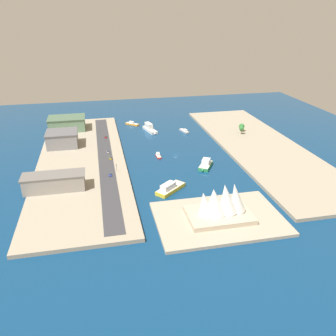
{
  "coord_description": "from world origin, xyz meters",
  "views": [
    {
      "loc": [
        65.1,
        273.07,
        113.98
      ],
      "look_at": [
        13.7,
        32.6,
        2.79
      ],
      "focal_mm": 36.9,
      "sensor_mm": 36.0,
      "label": 1
    }
  ],
  "objects_px": {
    "hatchback_blue": "(110,175)",
    "yacht_sleek_gray": "(184,131)",
    "ferry_green_doubledeck": "(206,164)",
    "opera_landmark": "(220,204)",
    "ferry_yellow_fast": "(170,188)",
    "tugboat_red": "(158,156)",
    "pickup_red": "(105,137)",
    "water_taxi_orange": "(132,124)",
    "carpark_squat_concrete": "(54,182)",
    "traffic_light_waterfront": "(116,167)",
    "warehouse_low_gray": "(62,139)",
    "taxi_yellow_cab": "(110,158)",
    "sedan_silver": "(108,152)",
    "ferry_white_commuter": "(150,128)",
    "terminal_long_green": "(67,123)"
  },
  "relations": [
    {
      "from": "hatchback_blue",
      "to": "traffic_light_waterfront",
      "type": "distance_m",
      "value": 8.56
    },
    {
      "from": "warehouse_low_gray",
      "to": "sedan_silver",
      "type": "distance_m",
      "value": 47.46
    },
    {
      "from": "ferry_white_commuter",
      "to": "ferry_green_doubledeck",
      "type": "bearing_deg",
      "value": 106.07
    },
    {
      "from": "carpark_squat_concrete",
      "to": "pickup_red",
      "type": "xyz_separation_m",
      "value": [
        -39.01,
        -101.34,
        -4.83
      ]
    },
    {
      "from": "ferry_white_commuter",
      "to": "taxi_yellow_cab",
      "type": "height_order",
      "value": "ferry_white_commuter"
    },
    {
      "from": "pickup_red",
      "to": "hatchback_blue",
      "type": "xyz_separation_m",
      "value": [
        0.54,
        87.29,
        -0.02
      ]
    },
    {
      "from": "warehouse_low_gray",
      "to": "water_taxi_orange",
      "type": "bearing_deg",
      "value": -139.75
    },
    {
      "from": "hatchback_blue",
      "to": "sedan_silver",
      "type": "relative_size",
      "value": 0.91
    },
    {
      "from": "yacht_sleek_gray",
      "to": "warehouse_low_gray",
      "type": "xyz_separation_m",
      "value": [
        120.38,
        22.73,
        8.11
      ]
    },
    {
      "from": "ferry_yellow_fast",
      "to": "ferry_white_commuter",
      "type": "bearing_deg",
      "value": -93.26
    },
    {
      "from": "opera_landmark",
      "to": "sedan_silver",
      "type": "bearing_deg",
      "value": -63.01
    },
    {
      "from": "ferry_white_commuter",
      "to": "traffic_light_waterfront",
      "type": "height_order",
      "value": "traffic_light_waterfront"
    },
    {
      "from": "yacht_sleek_gray",
      "to": "terminal_long_green",
      "type": "bearing_deg",
      "value": -12.46
    },
    {
      "from": "ferry_green_doubledeck",
      "to": "hatchback_blue",
      "type": "height_order",
      "value": "ferry_green_doubledeck"
    },
    {
      "from": "pickup_red",
      "to": "water_taxi_orange",
      "type": "bearing_deg",
      "value": -124.65
    },
    {
      "from": "water_taxi_orange",
      "to": "taxi_yellow_cab",
      "type": "relative_size",
      "value": 3.24
    },
    {
      "from": "terminal_long_green",
      "to": "sedan_silver",
      "type": "bearing_deg",
      "value": 116.59
    },
    {
      "from": "terminal_long_green",
      "to": "opera_landmark",
      "type": "height_order",
      "value": "opera_landmark"
    },
    {
      "from": "ferry_green_doubledeck",
      "to": "water_taxi_orange",
      "type": "height_order",
      "value": "ferry_green_doubledeck"
    },
    {
      "from": "ferry_yellow_fast",
      "to": "opera_landmark",
      "type": "height_order",
      "value": "opera_landmark"
    },
    {
      "from": "hatchback_blue",
      "to": "yacht_sleek_gray",
      "type": "bearing_deg",
      "value": -130.55
    },
    {
      "from": "tugboat_red",
      "to": "traffic_light_waterfront",
      "type": "relative_size",
      "value": 1.66
    },
    {
      "from": "pickup_red",
      "to": "traffic_light_waterfront",
      "type": "distance_m",
      "value": 81.67
    },
    {
      "from": "tugboat_red",
      "to": "opera_landmark",
      "type": "height_order",
      "value": "opera_landmark"
    },
    {
      "from": "ferry_yellow_fast",
      "to": "sedan_silver",
      "type": "distance_m",
      "value": 84.54
    },
    {
      "from": "tugboat_red",
      "to": "taxi_yellow_cab",
      "type": "bearing_deg",
      "value": 3.05
    },
    {
      "from": "warehouse_low_gray",
      "to": "traffic_light_waterfront",
      "type": "height_order",
      "value": "warehouse_low_gray"
    },
    {
      "from": "taxi_yellow_cab",
      "to": "ferry_yellow_fast",
      "type": "bearing_deg",
      "value": 121.78
    },
    {
      "from": "carpark_squat_concrete",
      "to": "tugboat_red",
      "type": "bearing_deg",
      "value": -149.18
    },
    {
      "from": "sedan_silver",
      "to": "ferry_yellow_fast",
      "type": "bearing_deg",
      "value": 117.26
    },
    {
      "from": "ferry_green_doubledeck",
      "to": "sedan_silver",
      "type": "relative_size",
      "value": 3.84
    },
    {
      "from": "ferry_green_doubledeck",
      "to": "traffic_light_waterfront",
      "type": "distance_m",
      "value": 71.25
    },
    {
      "from": "sedan_silver",
      "to": "opera_landmark",
      "type": "relative_size",
      "value": 0.14
    },
    {
      "from": "ferry_yellow_fast",
      "to": "opera_landmark",
      "type": "bearing_deg",
      "value": 116.52
    },
    {
      "from": "pickup_red",
      "to": "sedan_silver",
      "type": "relative_size",
      "value": 0.98
    },
    {
      "from": "terminal_long_green",
      "to": "taxi_yellow_cab",
      "type": "relative_size",
      "value": 8.2
    },
    {
      "from": "ferry_yellow_fast",
      "to": "terminal_long_green",
      "type": "xyz_separation_m",
      "value": [
        76.27,
        -150.17,
        6.85
      ]
    },
    {
      "from": "ferry_yellow_fast",
      "to": "ferry_white_commuter",
      "type": "distance_m",
      "value": 135.16
    },
    {
      "from": "ferry_yellow_fast",
      "to": "pickup_red",
      "type": "relative_size",
      "value": 4.65
    },
    {
      "from": "ferry_yellow_fast",
      "to": "tugboat_red",
      "type": "bearing_deg",
      "value": -93.13
    },
    {
      "from": "ferry_white_commuter",
      "to": "warehouse_low_gray",
      "type": "height_order",
      "value": "warehouse_low_gray"
    },
    {
      "from": "water_taxi_orange",
      "to": "taxi_yellow_cab",
      "type": "bearing_deg",
      "value": 73.47
    },
    {
      "from": "ferry_white_commuter",
      "to": "opera_landmark",
      "type": "distance_m",
      "value": 177.77
    },
    {
      "from": "yacht_sleek_gray",
      "to": "ferry_yellow_fast",
      "type": "bearing_deg",
      "value": 71.1
    },
    {
      "from": "carpark_squat_concrete",
      "to": "traffic_light_waterfront",
      "type": "relative_size",
      "value": 6.47
    },
    {
      "from": "ferry_green_doubledeck",
      "to": "opera_landmark",
      "type": "distance_m",
      "value": 78.03
    },
    {
      "from": "pickup_red",
      "to": "sedan_silver",
      "type": "distance_m",
      "value": 40.28
    },
    {
      "from": "pickup_red",
      "to": "hatchback_blue",
      "type": "height_order",
      "value": "pickup_red"
    },
    {
      "from": "tugboat_red",
      "to": "terminal_long_green",
      "type": "height_order",
      "value": "terminal_long_green"
    },
    {
      "from": "ferry_green_doubledeck",
      "to": "ferry_white_commuter",
      "type": "distance_m",
      "value": 105.27
    }
  ]
}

